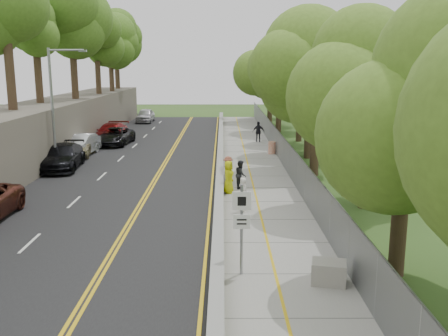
{
  "coord_description": "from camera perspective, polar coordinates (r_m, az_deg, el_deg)",
  "views": [
    {
      "loc": [
        0.43,
        -18.68,
        6.96
      ],
      "look_at": [
        0.5,
        8.0,
        1.4
      ],
      "focal_mm": 40.0,
      "sensor_mm": 36.0,
      "label": 1
    }
  ],
  "objects": [
    {
      "name": "signpost",
      "position": [
        16.46,
        2.03,
        -5.92
      ],
      "size": [
        0.62,
        0.09,
        3.1
      ],
      "color": "gray",
      "rests_on": "sidewalk"
    },
    {
      "name": "construction_barrel",
      "position": [
        39.38,
        5.5,
        2.32
      ],
      "size": [
        0.58,
        0.58,
        0.96
      ],
      "primitive_type": "cylinder",
      "color": "#D0441A",
      "rests_on": "sidewalk"
    },
    {
      "name": "streetlight",
      "position": [
        34.53,
        -18.7,
        7.31
      ],
      "size": [
        2.52,
        0.22,
        8.0
      ],
      "color": "gray",
      "rests_on": "ground"
    },
    {
      "name": "rock_embankment",
      "position": [
        36.79,
        -22.44,
        3.13
      ],
      "size": [
        5.0,
        66.0,
        4.0
      ],
      "primitive_type": "cube",
      "color": "#595147",
      "rests_on": "ground"
    },
    {
      "name": "sidewalk",
      "position": [
        34.45,
        3.38,
        0.14
      ],
      "size": [
        4.2,
        66.0,
        0.05
      ],
      "primitive_type": "cube",
      "color": "gray",
      "rests_on": "ground"
    },
    {
      "name": "car_4",
      "position": [
        39.82,
        -16.12,
        2.41
      ],
      "size": [
        2.1,
        4.57,
        1.52
      ],
      "primitive_type": "imported",
      "rotation": [
        0.0,
        0.0,
        0.07
      ],
      "color": "#988E65",
      "rests_on": "road"
    },
    {
      "name": "car_8",
      "position": [
        61.79,
        -8.98,
        5.96
      ],
      "size": [
        1.96,
        4.8,
        1.63
      ],
      "primitive_type": "imported",
      "rotation": [
        0.0,
        0.0,
        0.01
      ],
      "color": "silver",
      "rests_on": "road"
    },
    {
      "name": "trees_fenceside",
      "position": [
        34.32,
        11.12,
        11.62
      ],
      "size": [
        7.0,
        66.0,
        14.0
      ],
      "primitive_type": null,
      "color": "olive",
      "rests_on": "ground"
    },
    {
      "name": "trees_embankment",
      "position": [
        36.43,
        -22.76,
        16.47
      ],
      "size": [
        6.4,
        66.0,
        13.0
      ],
      "primitive_type": null,
      "color": "#4E7E23",
      "rests_on": "rock_embankment"
    },
    {
      "name": "car_7",
      "position": [
        46.74,
        -12.78,
        3.98
      ],
      "size": [
        2.7,
        5.77,
        1.63
      ],
      "primitive_type": "imported",
      "rotation": [
        0.0,
        0.0,
        -0.07
      ],
      "color": "maroon",
      "rests_on": "road"
    },
    {
      "name": "ground",
      "position": [
        19.94,
        -1.39,
        -8.66
      ],
      "size": [
        140.0,
        140.0,
        0.0
      ],
      "primitive_type": "plane",
      "color": "#33511E",
      "rests_on": "ground"
    },
    {
      "name": "concrete_block",
      "position": [
        16.69,
        11.88,
        -11.59
      ],
      "size": [
        1.24,
        1.03,
        0.72
      ],
      "primitive_type": "cube",
      "rotation": [
        0.0,
        0.0,
        -0.22
      ],
      "color": "gray",
      "rests_on": "sidewalk"
    },
    {
      "name": "car_3",
      "position": [
        35.26,
        -17.97,
        1.23
      ],
      "size": [
        2.78,
        5.83,
        1.64
      ],
      "primitive_type": "imported",
      "rotation": [
        0.0,
        0.0,
        0.09
      ],
      "color": "black",
      "rests_on": "road"
    },
    {
      "name": "person_far",
      "position": [
        45.34,
        3.96,
        4.16
      ],
      "size": [
        1.09,
        0.47,
        1.84
      ],
      "primitive_type": "imported",
      "rotation": [
        0.0,
        0.0,
        3.12
      ],
      "color": "black",
      "rests_on": "sidewalk"
    },
    {
      "name": "chainlink_fence",
      "position": [
        34.47,
        6.89,
        1.73
      ],
      "size": [
        0.04,
        66.0,
        2.0
      ],
      "primitive_type": "cube",
      "color": "slate",
      "rests_on": "ground"
    },
    {
      "name": "painter_2",
      "position": [
        28.17,
        1.93,
        -0.75
      ],
      "size": [
        0.65,
        0.82,
        1.62
      ],
      "primitive_type": "imported",
      "rotation": [
        0.0,
        0.0,
        1.52
      ],
      "color": "black",
      "rests_on": "sidewalk"
    },
    {
      "name": "painter_1",
      "position": [
        23.84,
        2.31,
        -3.04
      ],
      "size": [
        0.4,
        0.6,
        1.64
      ],
      "primitive_type": "imported",
      "rotation": [
        0.0,
        0.0,
        1.56
      ],
      "color": "white",
      "rests_on": "sidewalk"
    },
    {
      "name": "car_5",
      "position": [
        39.96,
        -16.19,
        2.54
      ],
      "size": [
        2.22,
        5.17,
        1.66
      ],
      "primitive_type": "imported",
      "rotation": [
        0.0,
        0.0,
        -0.1
      ],
      "color": "silver",
      "rests_on": "road"
    },
    {
      "name": "painter_3",
      "position": [
        29.38,
        0.48,
        -0.21
      ],
      "size": [
        0.67,
        1.08,
        1.62
      ],
      "primitive_type": "imported",
      "rotation": [
        0.0,
        0.0,
        1.63
      ],
      "color": "#944F38",
      "rests_on": "sidewalk"
    },
    {
      "name": "jersey_barrier",
      "position": [
        34.34,
        -0.45,
        0.59
      ],
      "size": [
        0.42,
        66.0,
        0.6
      ],
      "primitive_type": "cube",
      "color": "#B5C311",
      "rests_on": "ground"
    },
    {
      "name": "car_6",
      "position": [
        44.79,
        -12.33,
        3.57
      ],
      "size": [
        2.9,
        5.51,
        1.48
      ],
      "primitive_type": "imported",
      "rotation": [
        0.0,
        0.0,
        -0.09
      ],
      "color": "black",
      "rests_on": "road"
    },
    {
      "name": "road",
      "position": [
        34.88,
        -9.77,
        0.12
      ],
      "size": [
        11.2,
        66.0,
        0.04
      ],
      "primitive_type": "cube",
      "color": "black",
      "rests_on": "ground"
    },
    {
      "name": "painter_0",
      "position": [
        27.14,
        0.53,
        -1.03
      ],
      "size": [
        0.79,
        1.0,
        1.79
      ],
      "primitive_type": "imported",
      "rotation": [
        0.0,
        0.0,
        1.28
      ],
      "color": "#C7CE0E",
      "rests_on": "sidewalk"
    }
  ]
}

